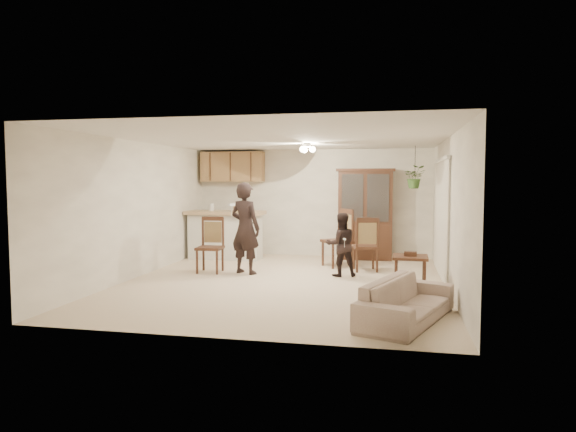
% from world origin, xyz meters
% --- Properties ---
extents(floor, '(6.50, 6.50, 0.00)m').
position_xyz_m(floor, '(0.00, 0.00, 0.00)').
color(floor, beige).
rests_on(floor, ground).
extents(ceiling, '(5.50, 6.50, 0.02)m').
position_xyz_m(ceiling, '(0.00, 0.00, 2.50)').
color(ceiling, silver).
rests_on(ceiling, wall_back).
extents(wall_back, '(5.50, 0.02, 2.50)m').
position_xyz_m(wall_back, '(0.00, 3.25, 1.25)').
color(wall_back, white).
rests_on(wall_back, ground).
extents(wall_front, '(5.50, 0.02, 2.50)m').
position_xyz_m(wall_front, '(0.00, -3.25, 1.25)').
color(wall_front, white).
rests_on(wall_front, ground).
extents(wall_left, '(0.02, 6.50, 2.50)m').
position_xyz_m(wall_left, '(-2.75, 0.00, 1.25)').
color(wall_left, white).
rests_on(wall_left, ground).
extents(wall_right, '(0.02, 6.50, 2.50)m').
position_xyz_m(wall_right, '(2.75, 0.00, 1.25)').
color(wall_right, white).
rests_on(wall_right, ground).
extents(breakfast_bar, '(1.60, 0.55, 1.00)m').
position_xyz_m(breakfast_bar, '(-1.85, 2.35, 0.50)').
color(breakfast_bar, silver).
rests_on(breakfast_bar, floor).
extents(bar_top, '(1.75, 0.70, 0.08)m').
position_xyz_m(bar_top, '(-1.85, 2.35, 1.05)').
color(bar_top, tan).
rests_on(bar_top, breakfast_bar).
extents(upper_cabinets, '(1.50, 0.34, 0.70)m').
position_xyz_m(upper_cabinets, '(-1.90, 3.07, 2.10)').
color(upper_cabinets, '#996F43').
rests_on(upper_cabinets, wall_back).
extents(vertical_blinds, '(0.06, 2.30, 2.10)m').
position_xyz_m(vertical_blinds, '(2.71, 0.90, 1.10)').
color(vertical_blinds, beige).
rests_on(vertical_blinds, wall_right).
extents(ceiling_fixture, '(0.36, 0.36, 0.20)m').
position_xyz_m(ceiling_fixture, '(0.20, 1.20, 2.40)').
color(ceiling_fixture, beige).
rests_on(ceiling_fixture, ceiling).
extents(hanging_plant, '(0.43, 0.37, 0.48)m').
position_xyz_m(hanging_plant, '(2.30, 2.40, 1.85)').
color(hanging_plant, '#365E25').
rests_on(hanging_plant, ceiling).
extents(plant_cord, '(0.01, 0.01, 0.65)m').
position_xyz_m(plant_cord, '(2.30, 2.40, 2.17)').
color(plant_cord, black).
rests_on(plant_cord, ceiling).
extents(sofa, '(1.35, 2.01, 0.73)m').
position_xyz_m(sofa, '(2.04, -2.11, 0.37)').
color(sofa, beige).
rests_on(sofa, floor).
extents(adult, '(0.77, 0.64, 1.80)m').
position_xyz_m(adult, '(-0.89, 0.68, 0.90)').
color(adult, black).
rests_on(adult, floor).
extents(child, '(0.78, 0.69, 1.35)m').
position_xyz_m(child, '(0.92, 0.78, 0.68)').
color(child, black).
rests_on(child, floor).
extents(china_hutch, '(1.30, 0.52, 2.04)m').
position_xyz_m(china_hutch, '(1.25, 2.96, 1.01)').
color(china_hutch, '#341B13').
rests_on(china_hutch, floor).
extents(side_table, '(0.56, 0.56, 0.66)m').
position_xyz_m(side_table, '(2.14, -0.42, 0.31)').
color(side_table, '#341B13').
rests_on(side_table, floor).
extents(chair_bar, '(0.50, 0.50, 1.07)m').
position_xyz_m(chair_bar, '(-1.60, 0.66, 0.30)').
color(chair_bar, '#341B13').
rests_on(chair_bar, floor).
extents(chair_hutch_left, '(0.73, 0.73, 1.19)m').
position_xyz_m(chair_hutch_left, '(0.74, 1.83, 0.34)').
color(chair_hutch_left, '#341B13').
rests_on(chair_hutch_left, floor).
extents(chair_hutch_right, '(0.57, 0.57, 1.07)m').
position_xyz_m(chair_hutch_right, '(1.34, 1.45, 0.30)').
color(chair_hutch_right, '#341B13').
rests_on(chair_hutch_right, floor).
extents(controller_adult, '(0.10, 0.16, 0.05)m').
position_xyz_m(controller_adult, '(-1.04, 0.30, 1.34)').
color(controller_adult, white).
rests_on(controller_adult, adult).
extents(controller_child, '(0.06, 0.11, 0.03)m').
position_xyz_m(controller_child, '(1.01, 0.52, 0.73)').
color(controller_child, white).
rests_on(controller_child, child).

